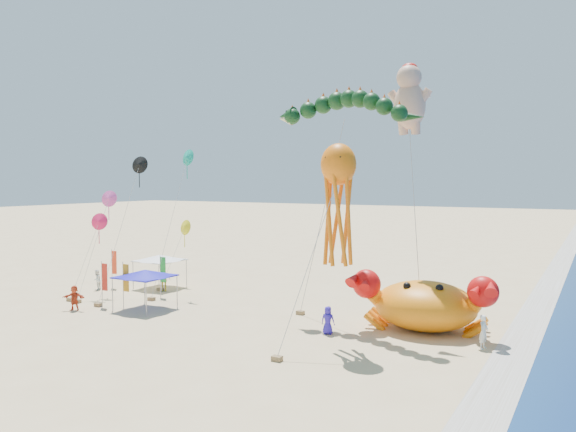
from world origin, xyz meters
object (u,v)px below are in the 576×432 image
object	(u,v)px
dragon_kite	(342,112)
canopy_blue	(145,273)
cherub_kite	(409,97)
octopus_kite	(338,195)
crab_inflatable	(425,304)
canopy_white	(160,258)

from	to	relation	value
dragon_kite	canopy_blue	xyz separation A→B (m)	(-12.94, -3.78, -10.54)
dragon_kite	canopy_blue	size ratio (longest dim) A/B	3.91
cherub_kite	dragon_kite	bearing A→B (deg)	-133.79
octopus_kite	canopy_blue	distance (m)	15.94
crab_inflatable	dragon_kite	xyz separation A→B (m)	(-5.27, -0.10, 11.40)
dragon_kite	cherub_kite	world-z (taller)	cherub_kite
cherub_kite	canopy_white	world-z (taller)	cherub_kite
canopy_white	canopy_blue	bearing A→B (deg)	-55.10
cherub_kite	canopy_white	distance (m)	23.66
dragon_kite	canopy_white	world-z (taller)	dragon_kite
dragon_kite	octopus_kite	distance (m)	7.25
dragon_kite	canopy_blue	world-z (taller)	dragon_kite
crab_inflatable	dragon_kite	size ratio (longest dim) A/B	0.58
canopy_blue	canopy_white	world-z (taller)	same
canopy_blue	canopy_white	distance (m)	7.77
dragon_kite	canopy_blue	bearing A→B (deg)	-163.72
crab_inflatable	canopy_white	size ratio (longest dim) A/B	2.28
crab_inflatable	canopy_blue	distance (m)	18.64
dragon_kite	canopy_white	size ratio (longest dim) A/B	3.91
octopus_kite	canopy_white	xyz separation A→B (m)	(-19.34, 7.49, -5.57)
crab_inflatable	canopy_white	xyz separation A→B (m)	(-22.66, 2.49, 0.86)
cherub_kite	canopy_blue	bearing A→B (deg)	-156.21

